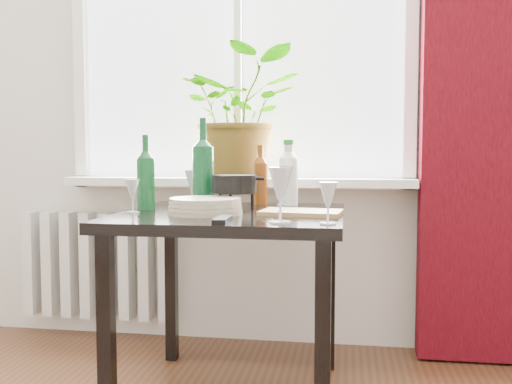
% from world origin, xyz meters
% --- Properties ---
extents(window, '(1.72, 0.08, 1.62)m').
position_xyz_m(window, '(0.00, 2.22, 1.60)').
color(window, white).
rests_on(window, ground).
extents(windowsill, '(1.72, 0.20, 0.04)m').
position_xyz_m(windowsill, '(0.00, 2.15, 0.82)').
color(windowsill, white).
rests_on(windowsill, ground).
extents(curtain, '(0.50, 0.12, 2.56)m').
position_xyz_m(curtain, '(1.12, 2.12, 1.30)').
color(curtain, '#39050C').
rests_on(curtain, ground).
extents(radiator, '(0.80, 0.10, 0.55)m').
position_xyz_m(radiator, '(-0.75, 2.18, 0.38)').
color(radiator, silver).
rests_on(radiator, ground).
extents(table, '(0.85, 0.85, 0.74)m').
position_xyz_m(table, '(0.10, 1.55, 0.65)').
color(table, black).
rests_on(table, ground).
extents(potted_plant, '(0.64, 0.59, 0.62)m').
position_xyz_m(potted_plant, '(0.03, 2.12, 1.15)').
color(potted_plant, '#3B671B').
rests_on(potted_plant, windowsill).
extents(wine_bottle_left, '(0.08, 0.08, 0.30)m').
position_xyz_m(wine_bottle_left, '(-0.26, 1.59, 0.89)').
color(wine_bottle_left, '#0D471E').
rests_on(wine_bottle_left, table).
extents(wine_bottle_right, '(0.10, 0.10, 0.38)m').
position_xyz_m(wine_bottle_right, '(-0.05, 1.69, 0.93)').
color(wine_bottle_right, '#0C4220').
rests_on(wine_bottle_right, table).
extents(bottle_amber, '(0.07, 0.07, 0.27)m').
position_xyz_m(bottle_amber, '(0.16, 1.89, 0.87)').
color(bottle_amber, '#6A2E0B').
rests_on(bottle_amber, table).
extents(cleaning_bottle, '(0.10, 0.10, 0.29)m').
position_xyz_m(cleaning_bottle, '(0.28, 1.87, 0.88)').
color(cleaning_bottle, white).
rests_on(cleaning_bottle, table).
extents(wineglass_front_right, '(0.10, 0.10, 0.19)m').
position_xyz_m(wineglass_front_right, '(0.32, 1.23, 0.83)').
color(wineglass_front_right, silver).
rests_on(wineglass_front_right, table).
extents(wineglass_far_right, '(0.07, 0.07, 0.14)m').
position_xyz_m(wineglass_far_right, '(0.48, 1.22, 0.81)').
color(wineglass_far_right, white).
rests_on(wineglass_far_right, table).
extents(wineglass_back_center, '(0.08, 0.08, 0.18)m').
position_xyz_m(wineglass_back_center, '(0.27, 1.83, 0.83)').
color(wineglass_back_center, silver).
rests_on(wineglass_back_center, table).
extents(wineglass_back_left, '(0.08, 0.08, 0.15)m').
position_xyz_m(wineglass_back_left, '(-0.14, 1.83, 0.82)').
color(wineglass_back_left, '#B7C1C5').
rests_on(wineglass_back_left, table).
extents(wineglass_front_left, '(0.07, 0.07, 0.13)m').
position_xyz_m(wineglass_front_left, '(-0.27, 1.44, 0.81)').
color(wineglass_front_left, silver).
rests_on(wineglass_front_left, table).
extents(plate_stack, '(0.32, 0.32, 0.06)m').
position_xyz_m(plate_stack, '(0.02, 1.45, 0.77)').
color(plate_stack, beige).
rests_on(plate_stack, table).
extents(fondue_pot, '(0.26, 0.25, 0.14)m').
position_xyz_m(fondue_pot, '(0.09, 1.62, 0.81)').
color(fondue_pot, black).
rests_on(fondue_pot, table).
extents(tv_remote, '(0.05, 0.15, 0.02)m').
position_xyz_m(tv_remote, '(0.13, 1.23, 0.75)').
color(tv_remote, black).
rests_on(tv_remote, table).
extents(cutting_board, '(0.31, 0.22, 0.02)m').
position_xyz_m(cutting_board, '(0.37, 1.50, 0.75)').
color(cutting_board, '#A5844A').
rests_on(cutting_board, table).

